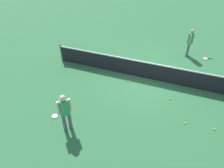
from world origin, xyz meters
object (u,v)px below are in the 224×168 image
player_near_side (65,110)px  player_far_side (190,41)px  tennis_ball_by_net (129,82)px  tennis_ball_near_player (170,99)px  tennis_racket_near_player (55,115)px  tennis_ball_midcourt (185,123)px  tennis_ball_baseline (214,129)px  tennis_racket_far_player (206,58)px

player_near_side → player_far_side: 8.58m
player_near_side → tennis_ball_by_net: (1.38, 3.79, -0.98)m
tennis_ball_near_player → tennis_ball_by_net: same height
tennis_racket_near_player → tennis_ball_near_player: size_ratio=9.14×
tennis_ball_midcourt → tennis_racket_near_player: bearing=-164.2°
tennis_ball_midcourt → tennis_ball_by_net: bearing=146.6°
player_near_side → tennis_ball_baseline: 5.84m
tennis_ball_baseline → tennis_racket_far_player: bearing=94.0°
tennis_racket_far_player → tennis_ball_baseline: tennis_ball_baseline is taller
player_far_side → tennis_ball_baseline: player_far_side is taller
tennis_racket_near_player → tennis_ball_midcourt: bearing=15.8°
tennis_ball_midcourt → tennis_ball_near_player: bearing=120.8°
tennis_racket_near_player → tennis_ball_baseline: 6.47m
player_far_side → tennis_racket_near_player: 8.72m
tennis_racket_far_player → tennis_ball_midcourt: bearing=-97.0°
tennis_racket_far_player → tennis_ball_midcourt: size_ratio=9.17×
tennis_ball_midcourt → tennis_ball_baseline: size_ratio=1.00×
tennis_ball_by_net → tennis_ball_baseline: bearing=-24.4°
player_near_side → player_far_side: (3.88, 7.65, 0.00)m
tennis_ball_near_player → tennis_ball_midcourt: same height
player_far_side → tennis_ball_baseline: 5.98m
tennis_ball_by_net → player_near_side: bearing=-110.1°
tennis_racket_near_player → tennis_ball_by_net: bearing=56.5°
tennis_ball_near_player → tennis_ball_by_net: 2.23m
player_far_side → tennis_ball_near_player: (-0.36, -4.49, -0.98)m
tennis_racket_far_player → tennis_ball_by_net: 5.32m
player_far_side → tennis_ball_midcourt: (0.41, -5.79, -0.98)m
tennis_racket_near_player → tennis_ball_baseline: bearing=13.9°
player_near_side → tennis_ball_midcourt: 4.78m
player_near_side → tennis_racket_far_player: bearing=56.9°
tennis_ball_near_player → tennis_ball_midcourt: 1.51m
tennis_ball_midcourt → player_near_side: bearing=-156.5°
player_near_side → tennis_racket_near_player: (-0.86, 0.40, -1.00)m
tennis_racket_near_player → tennis_ball_midcourt: size_ratio=9.14×
tennis_ball_by_net → tennis_ball_midcourt: 3.49m
tennis_ball_by_net → tennis_ball_midcourt: bearing=-33.4°
player_far_side → tennis_ball_by_net: bearing=-122.9°
player_far_side → tennis_ball_midcourt: bearing=-85.9°
tennis_ball_midcourt → tennis_ball_baseline: same height
tennis_racket_near_player → tennis_ball_by_net: size_ratio=9.14×
player_near_side → tennis_racket_far_player: player_near_side is taller
tennis_racket_far_player → tennis_ball_near_player: size_ratio=9.17×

